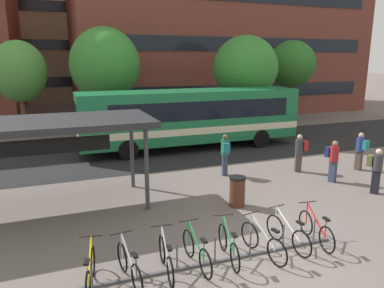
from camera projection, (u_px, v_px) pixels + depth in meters
The scene contains 24 objects.
ground at pixel (264, 252), 9.28m from camera, with size 200.00×200.00×0.00m, color #6B605B.
bus_lane_asphalt at pixel (153, 151), 19.39m from camera, with size 80.00×7.20×0.01m, color #232326.
city_bus at pixel (190, 117), 19.71m from camera, with size 12.04×2.66×3.20m.
bike_rack at pixel (215, 260), 8.77m from camera, with size 6.74×0.18×0.70m.
parked_bicycle_yellow_0 at pixel (90, 273), 7.74m from camera, with size 0.54×1.70×0.99m.
parked_bicycle_silver_1 at pixel (129, 267), 7.95m from camera, with size 0.52×1.72×0.99m.
parked_bicycle_silver_2 at pixel (166, 259), 8.27m from camera, with size 0.52×1.72×0.99m.
parked_bicycle_green_3 at pixel (197, 252), 8.57m from camera, with size 0.52×1.72×0.99m.
parked_bicycle_green_4 at pixel (229, 246), 8.85m from camera, with size 0.52×1.71×0.99m.
parked_bicycle_silver_5 at pixel (263, 242), 9.02m from camera, with size 0.52×1.71×0.99m.
parked_bicycle_white_6 at pixel (288, 234), 9.43m from camera, with size 0.52×1.72×0.99m.
parked_bicycle_red_7 at pixel (316, 230), 9.68m from camera, with size 0.52×1.72×0.99m.
transit_shelter at pixel (37, 127), 11.22m from camera, with size 7.17×3.13×2.97m.
commuter_navy_pack_0 at pixel (333, 158), 14.42m from camera, with size 0.47×0.59×1.70m.
commuter_teal_pack_1 at pixel (225, 152), 15.19m from camera, with size 0.42×0.58×1.78m.
commuter_teal_pack_2 at pixel (361, 149), 15.96m from camera, with size 0.42×0.58×1.69m.
commuter_red_pack_3 at pixel (300, 150), 15.73m from camera, with size 0.60×0.48×1.67m.
commuter_olive_pack_4 at pixel (376, 168), 13.15m from camera, with size 0.53×0.61×1.70m.
trash_bin at pixel (237, 191), 12.11m from camera, with size 0.55×0.55×1.03m.
street_tree_0 at pixel (245, 68), 23.83m from camera, with size 4.25×4.25×6.37m.
street_tree_1 at pixel (19, 72), 22.26m from camera, with size 3.27×3.27×5.97m.
street_tree_2 at pixel (292, 64), 28.21m from camera, with size 3.65×3.65×6.26m.
street_tree_3 at pixel (105, 65), 22.69m from camera, with size 4.34×4.34×6.80m.
building_centre_block at pixel (83, 34), 46.07m from camera, with size 18.97×13.75×15.79m.
Camera 1 is at (-4.71, -7.19, 4.85)m, focal length 33.81 mm.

